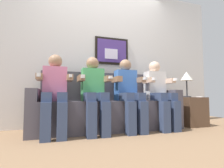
{
  "coord_description": "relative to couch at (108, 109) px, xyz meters",
  "views": [
    {
      "loc": [
        -0.8,
        -2.3,
        0.53
      ],
      "look_at": [
        0.0,
        0.15,
        0.7
      ],
      "focal_mm": 27.97,
      "sensor_mm": 36.0,
      "label": 1
    }
  ],
  "objects": [
    {
      "name": "side_table_right",
      "position": [
        1.5,
        -0.11,
        -0.06
      ],
      "size": [
        0.4,
        0.4,
        0.5
      ],
      "color": "brown",
      "rests_on": "ground_plane"
    },
    {
      "name": "spare_remote_on_table",
      "position": [
        1.59,
        -0.21,
        0.2
      ],
      "size": [
        0.04,
        0.13,
        0.02
      ],
      "primitive_type": "cube",
      "color": "white",
      "rests_on": "side_table_right"
    },
    {
      "name": "ground_plane",
      "position": [
        0.0,
        -0.33,
        -0.31
      ],
      "size": [
        6.1,
        6.1,
        0.0
      ],
      "primitive_type": "plane",
      "color": "#8C6B4C"
    },
    {
      "name": "couch",
      "position": [
        0.0,
        0.0,
        0.0
      ],
      "size": [
        2.29,
        0.58,
        0.9
      ],
      "color": "#514C56",
      "rests_on": "ground_plane"
    },
    {
      "name": "person_rightmost",
      "position": [
        0.8,
        -0.17,
        0.29
      ],
      "size": [
        0.46,
        0.56,
        1.11
      ],
      "color": "white",
      "rests_on": "ground_plane"
    },
    {
      "name": "table_lamp",
      "position": [
        1.45,
        -0.07,
        0.55
      ],
      "size": [
        0.22,
        0.22,
        0.46
      ],
      "color": "#333338",
      "rests_on": "side_table_right"
    },
    {
      "name": "person_left_center",
      "position": [
        -0.27,
        -0.17,
        0.29
      ],
      "size": [
        0.46,
        0.56,
        1.11
      ],
      "color": "#4CB266",
      "rests_on": "ground_plane"
    },
    {
      "name": "back_wall_assembly",
      "position": [
        0.0,
        0.44,
        0.99
      ],
      "size": [
        4.69,
        0.1,
        2.6
      ],
      "color": "silver",
      "rests_on": "ground_plane"
    },
    {
      "name": "person_leftmost",
      "position": [
        -0.8,
        -0.17,
        0.29
      ],
      "size": [
        0.46,
        0.56,
        1.11
      ],
      "color": "pink",
      "rests_on": "ground_plane"
    },
    {
      "name": "person_right_center",
      "position": [
        0.27,
        -0.17,
        0.29
      ],
      "size": [
        0.46,
        0.56,
        1.11
      ],
      "color": "#3F72CC",
      "rests_on": "ground_plane"
    }
  ]
}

